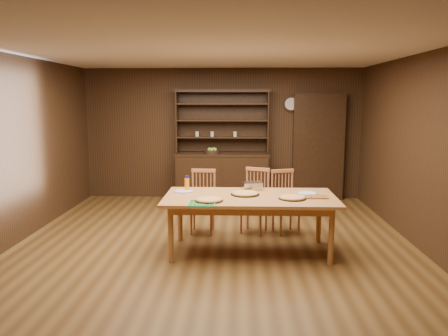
{
  "coord_description": "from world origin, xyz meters",
  "views": [
    {
      "loc": [
        0.34,
        -5.77,
        1.99
      ],
      "look_at": [
        0.12,
        0.4,
        1.02
      ],
      "focal_mm": 35.0,
      "sensor_mm": 36.0,
      "label": 1
    }
  ],
  "objects_px": {
    "china_hutch": "(222,170)",
    "chair_center": "(256,198)",
    "juice_bottle": "(187,184)",
    "chair_left": "(203,199)",
    "dining_table": "(250,201)",
    "chair_right": "(284,199)"
  },
  "relations": [
    {
      "from": "chair_right",
      "to": "juice_bottle",
      "type": "height_order",
      "value": "juice_bottle"
    },
    {
      "from": "dining_table",
      "to": "chair_right",
      "type": "relative_size",
      "value": 2.35
    },
    {
      "from": "dining_table",
      "to": "china_hutch",
      "type": "bearing_deg",
      "value": 99.08
    },
    {
      "from": "chair_right",
      "to": "chair_center",
      "type": "bearing_deg",
      "value": 161.32
    },
    {
      "from": "china_hutch",
      "to": "chair_center",
      "type": "distance_m",
      "value": 2.16
    },
    {
      "from": "chair_right",
      "to": "juice_bottle",
      "type": "bearing_deg",
      "value": -175.57
    },
    {
      "from": "chair_left",
      "to": "dining_table",
      "type": "bearing_deg",
      "value": -48.73
    },
    {
      "from": "chair_center",
      "to": "chair_right",
      "type": "height_order",
      "value": "chair_center"
    },
    {
      "from": "juice_bottle",
      "to": "chair_left",
      "type": "bearing_deg",
      "value": 73.38
    },
    {
      "from": "china_hutch",
      "to": "dining_table",
      "type": "relative_size",
      "value": 0.98
    },
    {
      "from": "chair_center",
      "to": "chair_right",
      "type": "xyz_separation_m",
      "value": [
        0.43,
        0.0,
        -0.01
      ]
    },
    {
      "from": "chair_center",
      "to": "china_hutch",
      "type": "bearing_deg",
      "value": 126.66
    },
    {
      "from": "chair_left",
      "to": "chair_center",
      "type": "distance_m",
      "value": 0.79
    },
    {
      "from": "chair_right",
      "to": "juice_bottle",
      "type": "relative_size",
      "value": 4.54
    },
    {
      "from": "chair_center",
      "to": "chair_left",
      "type": "bearing_deg",
      "value": -156.08
    },
    {
      "from": "dining_table",
      "to": "chair_left",
      "type": "height_order",
      "value": "chair_left"
    },
    {
      "from": "dining_table",
      "to": "chair_right",
      "type": "height_order",
      "value": "chair_right"
    },
    {
      "from": "chair_left",
      "to": "juice_bottle",
      "type": "xyz_separation_m",
      "value": [
        -0.17,
        -0.57,
        0.35
      ]
    },
    {
      "from": "china_hutch",
      "to": "chair_right",
      "type": "height_order",
      "value": "china_hutch"
    },
    {
      "from": "china_hutch",
      "to": "chair_left",
      "type": "xyz_separation_m",
      "value": [
        -0.21,
        -2.12,
        -0.1
      ]
    },
    {
      "from": "chair_center",
      "to": "juice_bottle",
      "type": "bearing_deg",
      "value": -126.73
    },
    {
      "from": "chair_right",
      "to": "china_hutch",
      "type": "bearing_deg",
      "value": 96.87
    }
  ]
}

